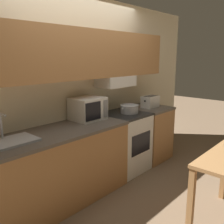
# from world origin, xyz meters

# --- Properties ---
(ground_plane) EXTENTS (16.00, 16.00, 0.00)m
(ground_plane) POSITION_xyz_m (0.00, 0.00, 0.00)
(ground_plane) COLOR #7F664C
(wall_back) EXTENTS (5.51, 0.38, 2.55)m
(wall_back) POSITION_xyz_m (0.01, -0.06, 1.50)
(wall_back) COLOR beige
(wall_back) RESTS_ON ground_plane
(lower_counter_main) EXTENTS (1.84, 0.69, 0.90)m
(lower_counter_main) POSITION_xyz_m (-0.64, -0.34, 0.45)
(lower_counter_main) COLOR #B27A47
(lower_counter_main) RESTS_ON ground_plane
(lower_counter_right_stub) EXTENTS (0.64, 0.69, 0.90)m
(lower_counter_right_stub) POSITION_xyz_m (1.24, -0.34, 0.45)
(lower_counter_right_stub) COLOR #B27A47
(lower_counter_right_stub) RESTS_ON ground_plane
(stove_range) EXTENTS (0.63, 0.66, 0.90)m
(stove_range) POSITION_xyz_m (0.60, -0.33, 0.45)
(stove_range) COLOR white
(stove_range) RESTS_ON ground_plane
(cooking_pot) EXTENTS (0.36, 0.29, 0.12)m
(cooking_pot) POSITION_xyz_m (0.68, -0.37, 0.96)
(cooking_pot) COLOR #B7BABF
(cooking_pot) RESTS_ON stove_range
(microwave) EXTENTS (0.42, 0.36, 0.30)m
(microwave) POSITION_xyz_m (-0.01, -0.20, 1.05)
(microwave) COLOR white
(microwave) RESTS_ON lower_counter_main
(toaster) EXTENTS (0.31, 0.19, 0.19)m
(toaster) POSITION_xyz_m (1.25, -0.36, 0.99)
(toaster) COLOR white
(toaster) RESTS_ON lower_counter_right_stub
(sink_basin) EXTENTS (0.54, 0.34, 0.29)m
(sink_basin) POSITION_xyz_m (-1.19, -0.33, 0.92)
(sink_basin) COLOR #B7BABF
(sink_basin) RESTS_ON lower_counter_main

